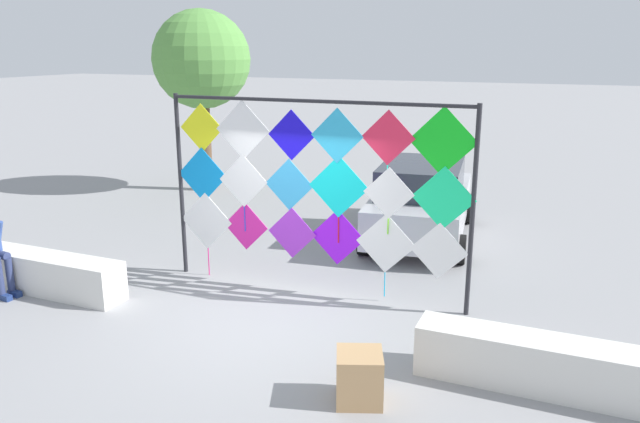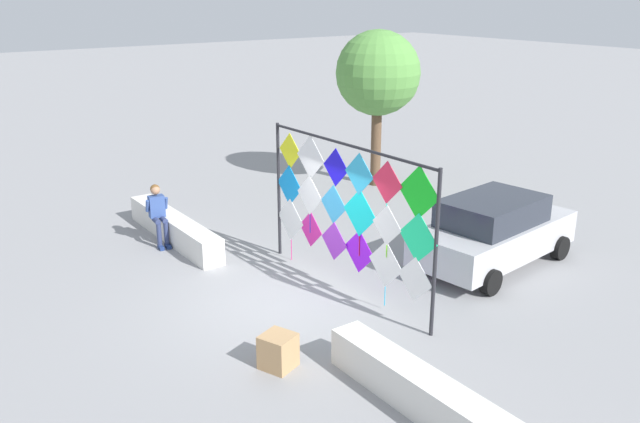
{
  "view_description": "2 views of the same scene",
  "coord_description": "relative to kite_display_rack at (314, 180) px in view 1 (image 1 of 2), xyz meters",
  "views": [
    {
      "loc": [
        3.84,
        -7.01,
        3.77
      ],
      "look_at": [
        0.53,
        0.83,
        1.48
      ],
      "focal_mm": 34.71,
      "sensor_mm": 36.0,
      "label": 1
    },
    {
      "loc": [
        9.93,
        -6.26,
        5.78
      ],
      "look_at": [
        0.33,
        0.64,
        1.83
      ],
      "focal_mm": 37.57,
      "sensor_mm": 36.0,
      "label": 2
    }
  ],
  "objects": [
    {
      "name": "ground",
      "position": [
        -0.21,
        -1.37,
        -1.8
      ],
      "size": [
        120.0,
        120.0,
        0.0
      ],
      "primitive_type": "plane",
      "color": "gray"
    },
    {
      "name": "plaza_ledge_left",
      "position": [
        -4.61,
        -1.66,
        -1.5
      ],
      "size": [
        4.18,
        0.53,
        0.61
      ],
      "primitive_type": "cube",
      "color": "silver",
      "rests_on": "ground"
    },
    {
      "name": "plaza_ledge_right",
      "position": [
        4.19,
        -1.66,
        -1.5
      ],
      "size": [
        4.18,
        0.53,
        0.61
      ],
      "primitive_type": "cube",
      "color": "silver",
      "rests_on": "ground"
    },
    {
      "name": "kite_display_rack",
      "position": [
        0.0,
        0.0,
        0.0
      ],
      "size": [
        4.85,
        0.17,
        3.07
      ],
      "color": "#232328",
      "rests_on": "ground"
    },
    {
      "name": "parked_car",
      "position": [
        0.85,
        3.39,
        -1.01
      ],
      "size": [
        2.3,
        4.18,
        1.55
      ],
      "color": "#B7B7BC",
      "rests_on": "ground"
    },
    {
      "name": "cardboard_box_large",
      "position": [
        1.69,
        -2.68,
        -1.52
      ],
      "size": [
        0.64,
        0.64,
        0.57
      ],
      "primitive_type": "cube",
      "rotation": [
        0.0,
        0.0,
        0.37
      ],
      "color": "tan",
      "rests_on": "ground"
    },
    {
      "name": "tree_far_right",
      "position": [
        -5.42,
        5.44,
        1.52
      ],
      "size": [
        2.5,
        2.5,
        4.67
      ],
      "color": "brown",
      "rests_on": "ground"
    }
  ]
}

